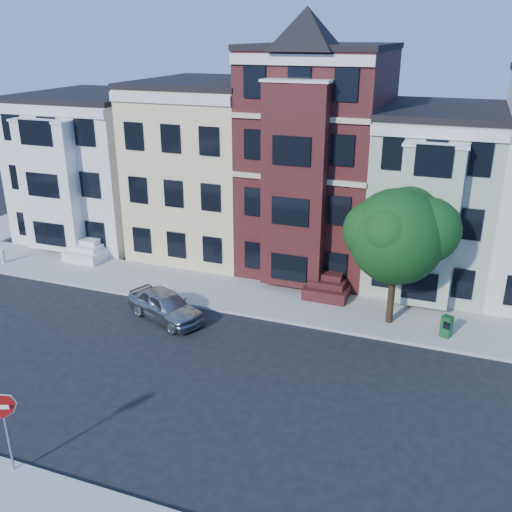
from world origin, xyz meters
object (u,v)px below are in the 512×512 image
at_px(parked_car, 165,305).
at_px(newspaper_box, 446,326).
at_px(fire_hydrant, 3,257).
at_px(stop_sign, 6,428).
at_px(street_tree, 396,243).

xyz_separation_m(parked_car, newspaper_box, (12.68, 2.63, -0.08)).
distance_m(parked_car, fire_hydrant, 12.55).
height_order(newspaper_box, fire_hydrant, newspaper_box).
bearing_deg(stop_sign, parked_car, 71.36).
relative_size(street_tree, newspaper_box, 7.91).
distance_m(parked_car, stop_sign, 10.83).
distance_m(street_tree, fire_hydrant, 22.67).
height_order(street_tree, fire_hydrant, street_tree).
bearing_deg(newspaper_box, parked_car, -144.69).
xyz_separation_m(street_tree, newspaper_box, (2.57, -0.53, -3.45)).
bearing_deg(newspaper_box, fire_hydrant, -156.45).
relative_size(newspaper_box, stop_sign, 0.32).
xyz_separation_m(street_tree, fire_hydrant, (-22.37, -0.52, -3.60)).
relative_size(street_tree, stop_sign, 2.53).
height_order(street_tree, stop_sign, street_tree).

